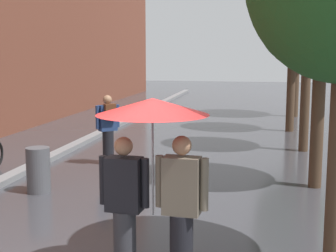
{
  "coord_description": "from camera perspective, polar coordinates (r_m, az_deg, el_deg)",
  "views": [
    {
      "loc": [
        1.86,
        -4.39,
        2.59
      ],
      "look_at": [
        0.27,
        3.72,
        1.35
      ],
      "focal_mm": 52.54,
      "sensor_mm": 36.0,
      "label": 1
    }
  ],
  "objects": [
    {
      "name": "kerb_strip",
      "position": [
        15.46,
        -8.19,
        -0.96
      ],
      "size": [
        0.3,
        36.0,
        0.12
      ],
      "primitive_type": "cube",
      "color": "slate",
      "rests_on": "ground"
    },
    {
      "name": "street_tree_3",
      "position": [
        16.62,
        14.36,
        12.04
      ],
      "size": [
        2.26,
        2.26,
        5.15
      ],
      "color": "#473323",
      "rests_on": "ground"
    },
    {
      "name": "street_tree_4",
      "position": [
        20.59,
        14.83,
        12.68
      ],
      "size": [
        2.91,
        2.91,
        5.71
      ],
      "color": "#473323",
      "rests_on": "ground"
    },
    {
      "name": "couple_under_umbrella",
      "position": [
        5.38,
        -1.79,
        -3.67
      ],
      "size": [
        1.25,
        1.23,
        2.11
      ],
      "color": "#2D2D33",
      "rests_on": "ground"
    },
    {
      "name": "litter_bin",
      "position": [
        9.48,
        -14.81,
        -4.96
      ],
      "size": [
        0.44,
        0.44,
        0.85
      ],
      "primitive_type": "cylinder",
      "color": "#4C4C51",
      "rests_on": "ground"
    },
    {
      "name": "pedestrian_walking_midground",
      "position": [
        11.45,
        -6.96,
        -0.19
      ],
      "size": [
        0.47,
        0.46,
        1.62
      ],
      "color": "black",
      "rests_on": "ground"
    }
  ]
}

